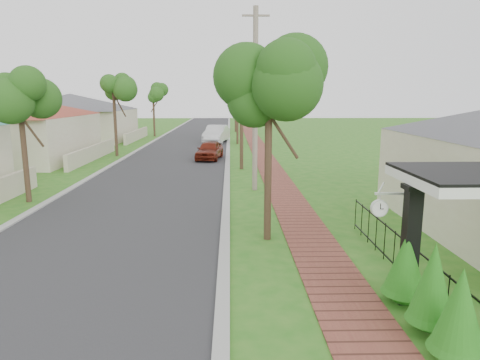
# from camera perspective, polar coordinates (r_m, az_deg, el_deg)

# --- Properties ---
(ground) EXTENTS (160.00, 160.00, 0.00)m
(ground) POSITION_cam_1_polar(r_m,az_deg,el_deg) (10.31, -5.94, -13.40)
(ground) COLOR #276B19
(ground) RESTS_ON ground
(road) EXTENTS (7.00, 120.00, 0.02)m
(road) POSITION_cam_1_polar(r_m,az_deg,el_deg) (29.91, -8.66, 2.70)
(road) COLOR #28282B
(road) RESTS_ON ground
(kerb_right) EXTENTS (0.30, 120.00, 0.10)m
(kerb_right) POSITION_cam_1_polar(r_m,az_deg,el_deg) (29.67, -1.65, 2.75)
(kerb_right) COLOR #9E9E99
(kerb_right) RESTS_ON ground
(kerb_left) EXTENTS (0.30, 120.00, 0.10)m
(kerb_left) POSITION_cam_1_polar(r_m,az_deg,el_deg) (30.59, -15.46, 2.61)
(kerb_left) COLOR #9E9E99
(kerb_left) RESTS_ON ground
(sidewalk) EXTENTS (1.50, 120.00, 0.03)m
(sidewalk) POSITION_cam_1_polar(r_m,az_deg,el_deg) (29.76, 3.37, 2.76)
(sidewalk) COLOR brown
(sidewalk) RESTS_ON ground
(porch_post) EXTENTS (0.48, 0.48, 2.52)m
(porch_post) POSITION_cam_1_polar(r_m,az_deg,el_deg) (9.67, 21.69, -8.68)
(porch_post) COLOR black
(porch_post) RESTS_ON ground
(picket_fence) EXTENTS (0.03, 8.02, 1.00)m
(picket_fence) POSITION_cam_1_polar(r_m,az_deg,el_deg) (10.86, 21.14, -9.78)
(picket_fence) COLOR black
(picket_fence) RESTS_ON ground
(street_trees) EXTENTS (10.70, 37.65, 5.89)m
(street_trees) POSITION_cam_1_polar(r_m,az_deg,el_deg) (36.39, -7.30, 11.35)
(street_trees) COLOR #382619
(street_trees) RESTS_ON ground
(hedge_row) EXTENTS (0.82, 2.92, 1.76)m
(hedge_row) POSITION_cam_1_polar(r_m,az_deg,el_deg) (8.76, 23.95, -13.18)
(hedge_row) COLOR #1C6213
(hedge_row) RESTS_ON ground
(far_house_grey) EXTENTS (15.56, 15.56, 4.60)m
(far_house_grey) POSITION_cam_1_polar(r_m,az_deg,el_deg) (46.19, -21.53, 7.87)
(far_house_grey) COLOR beige
(far_house_grey) RESTS_ON ground
(parked_car_red) EXTENTS (2.05, 3.94, 1.28)m
(parked_car_red) POSITION_cam_1_polar(r_m,az_deg,el_deg) (29.65, -4.08, 3.97)
(parked_car_red) COLOR maroon
(parked_car_red) RESTS_ON ground
(parked_car_white) EXTENTS (2.56, 5.17, 1.63)m
(parked_car_white) POSITION_cam_1_polar(r_m,az_deg,el_deg) (40.67, -3.17, 6.13)
(parked_car_white) COLOR silver
(parked_car_white) RESTS_ON ground
(near_tree) EXTENTS (2.11, 2.11, 5.42)m
(near_tree) POSITION_cam_1_polar(r_m,az_deg,el_deg) (12.46, 3.88, 11.30)
(near_tree) COLOR #382619
(near_tree) RESTS_ON ground
(utility_pole) EXTENTS (1.20, 0.24, 8.11)m
(utility_pole) POSITION_cam_1_polar(r_m,az_deg,el_deg) (19.47, 2.04, 10.59)
(utility_pole) COLOR gray
(utility_pole) RESTS_ON ground
(station_clock) EXTENTS (0.69, 0.13, 0.53)m
(station_clock) POSITION_cam_1_polar(r_m,az_deg,el_deg) (9.60, 18.19, -3.42)
(station_clock) COLOR white
(station_clock) RESTS_ON ground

